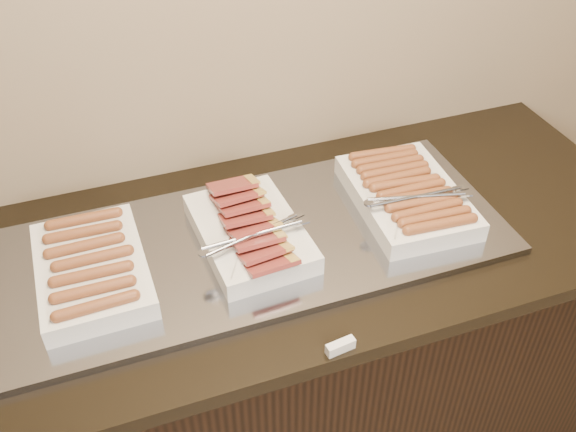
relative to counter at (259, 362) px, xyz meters
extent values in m
cube|color=black|center=(0.00, 0.00, -0.02)|extent=(2.00, 0.70, 0.86)
cube|color=black|center=(0.00, 0.00, 0.43)|extent=(2.06, 0.76, 0.04)
cube|color=gray|center=(0.01, 0.00, 0.46)|extent=(1.20, 0.50, 0.02)
cube|color=white|center=(-0.37, 0.00, 0.49)|extent=(0.24, 0.35, 0.05)
cylinder|color=brown|center=(-0.38, -0.14, 0.52)|extent=(0.16, 0.03, 0.03)
cylinder|color=brown|center=(-0.38, -0.10, 0.52)|extent=(0.16, 0.03, 0.03)
cylinder|color=brown|center=(-0.37, -0.05, 0.52)|extent=(0.16, 0.03, 0.03)
cylinder|color=brown|center=(-0.36, 0.00, 0.52)|extent=(0.16, 0.03, 0.03)
cylinder|color=brown|center=(-0.38, 0.05, 0.52)|extent=(0.16, 0.03, 0.03)
cylinder|color=brown|center=(-0.38, 0.10, 0.52)|extent=(0.16, 0.03, 0.03)
cylinder|color=brown|center=(-0.37, 0.14, 0.52)|extent=(0.16, 0.03, 0.03)
cube|color=white|center=(-0.01, 0.00, 0.49)|extent=(0.25, 0.35, 0.05)
cube|color=maroon|center=(0.00, -0.14, 0.52)|extent=(0.12, 0.10, 0.04)
cube|color=maroon|center=(-0.01, -0.10, 0.52)|extent=(0.12, 0.10, 0.04)
cube|color=maroon|center=(-0.01, -0.06, 0.52)|extent=(0.12, 0.09, 0.04)
cube|color=maroon|center=(-0.01, -0.02, 0.53)|extent=(0.12, 0.10, 0.04)
cube|color=maroon|center=(-0.01, 0.02, 0.53)|extent=(0.11, 0.09, 0.04)
cube|color=maroon|center=(0.00, 0.06, 0.53)|extent=(0.12, 0.09, 0.04)
cube|color=maroon|center=(-0.01, 0.10, 0.54)|extent=(0.12, 0.10, 0.04)
cube|color=maroon|center=(-0.01, 0.14, 0.54)|extent=(0.11, 0.09, 0.04)
cube|color=white|center=(0.41, 0.00, 0.49)|extent=(0.27, 0.39, 0.05)
cylinder|color=brown|center=(0.41, -0.16, 0.52)|extent=(0.17, 0.04, 0.03)
cylinder|color=brown|center=(0.41, -0.13, 0.52)|extent=(0.17, 0.03, 0.03)
cylinder|color=brown|center=(0.41, -0.10, 0.52)|extent=(0.17, 0.03, 0.03)
cylinder|color=brown|center=(0.41, -0.07, 0.52)|extent=(0.17, 0.04, 0.03)
cylinder|color=brown|center=(0.41, -0.04, 0.52)|extent=(0.17, 0.04, 0.03)
cylinder|color=brown|center=(0.41, -0.01, 0.52)|extent=(0.17, 0.03, 0.03)
cylinder|color=brown|center=(0.41, 0.01, 0.52)|extent=(0.17, 0.04, 0.03)
cylinder|color=brown|center=(0.40, 0.04, 0.52)|extent=(0.17, 0.03, 0.03)
cylinder|color=brown|center=(0.41, 0.07, 0.52)|extent=(0.17, 0.03, 0.03)
cylinder|color=brown|center=(0.41, 0.10, 0.52)|extent=(0.17, 0.03, 0.03)
cylinder|color=brown|center=(0.41, 0.13, 0.52)|extent=(0.17, 0.03, 0.03)
cylinder|color=brown|center=(0.41, 0.16, 0.52)|extent=(0.17, 0.04, 0.03)
cube|color=white|center=(0.07, -0.36, 0.46)|extent=(0.06, 0.03, 0.02)
camera|label=1|loc=(-0.31, -1.10, 1.49)|focal=40.00mm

